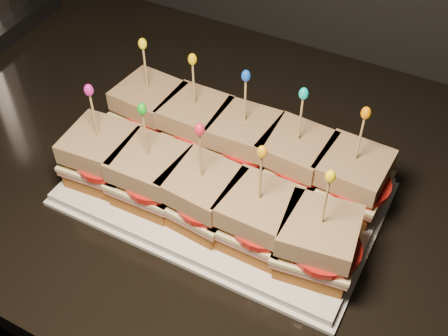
% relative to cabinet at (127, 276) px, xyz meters
% --- Properties ---
extents(cabinet, '(2.49, 0.68, 0.90)m').
position_rel_cabinet_xyz_m(cabinet, '(0.00, 0.00, 0.00)').
color(cabinet, black).
rests_on(cabinet, ground).
extents(granite_slab, '(2.53, 0.72, 0.04)m').
position_rel_cabinet_xyz_m(granite_slab, '(0.00, 0.00, 0.47)').
color(granite_slab, black).
rests_on(granite_slab, cabinet).
extents(platter, '(0.42, 0.26, 0.02)m').
position_rel_cabinet_xyz_m(platter, '(0.29, -0.07, 0.49)').
color(platter, white).
rests_on(platter, granite_slab).
extents(platter_rim, '(0.43, 0.27, 0.01)m').
position_rel_cabinet_xyz_m(platter_rim, '(0.29, -0.07, 0.49)').
color(platter_rim, white).
rests_on(platter_rim, granite_slab).
extents(sandwich_0_bread_bot, '(0.09, 0.09, 0.02)m').
position_rel_cabinet_xyz_m(sandwich_0_bread_bot, '(0.13, -0.01, 0.51)').
color(sandwich_0_bread_bot, brown).
rests_on(sandwich_0_bread_bot, platter).
extents(sandwich_0_ham, '(0.10, 0.10, 0.01)m').
position_rel_cabinet_xyz_m(sandwich_0_ham, '(0.13, -0.01, 0.53)').
color(sandwich_0_ham, '#C56F66').
rests_on(sandwich_0_ham, sandwich_0_bread_bot).
extents(sandwich_0_cheese, '(0.10, 0.10, 0.01)m').
position_rel_cabinet_xyz_m(sandwich_0_cheese, '(0.13, -0.01, 0.54)').
color(sandwich_0_cheese, '#F9EFA4').
rests_on(sandwich_0_cheese, sandwich_0_ham).
extents(sandwich_0_tomato, '(0.08, 0.08, 0.01)m').
position_rel_cabinet_xyz_m(sandwich_0_tomato, '(0.14, -0.01, 0.54)').
color(sandwich_0_tomato, red).
rests_on(sandwich_0_tomato, sandwich_0_cheese).
extents(sandwich_0_bread_top, '(0.09, 0.09, 0.03)m').
position_rel_cabinet_xyz_m(sandwich_0_bread_top, '(0.13, -0.01, 0.56)').
color(sandwich_0_bread_top, brown).
rests_on(sandwich_0_bread_top, sandwich_0_tomato).
extents(sandwich_0_pick, '(0.00, 0.00, 0.09)m').
position_rel_cabinet_xyz_m(sandwich_0_pick, '(0.13, -0.01, 0.61)').
color(sandwich_0_pick, tan).
rests_on(sandwich_0_pick, sandwich_0_bread_top).
extents(sandwich_0_frill, '(0.01, 0.01, 0.02)m').
position_rel_cabinet_xyz_m(sandwich_0_frill, '(0.13, -0.01, 0.65)').
color(sandwich_0_frill, yellow).
rests_on(sandwich_0_frill, sandwich_0_pick).
extents(sandwich_1_bread_bot, '(0.09, 0.09, 0.02)m').
position_rel_cabinet_xyz_m(sandwich_1_bread_bot, '(0.21, -0.01, 0.51)').
color(sandwich_1_bread_bot, brown).
rests_on(sandwich_1_bread_bot, platter).
extents(sandwich_1_ham, '(0.09, 0.09, 0.01)m').
position_rel_cabinet_xyz_m(sandwich_1_ham, '(0.21, -0.01, 0.53)').
color(sandwich_1_ham, '#C56F66').
rests_on(sandwich_1_ham, sandwich_1_bread_bot).
extents(sandwich_1_cheese, '(0.10, 0.09, 0.01)m').
position_rel_cabinet_xyz_m(sandwich_1_cheese, '(0.21, -0.01, 0.54)').
color(sandwich_1_cheese, '#F9EFA4').
rests_on(sandwich_1_cheese, sandwich_1_ham).
extents(sandwich_1_tomato, '(0.08, 0.08, 0.01)m').
position_rel_cabinet_xyz_m(sandwich_1_tomato, '(0.22, -0.01, 0.54)').
color(sandwich_1_tomato, red).
rests_on(sandwich_1_tomato, sandwich_1_cheese).
extents(sandwich_1_bread_top, '(0.09, 0.09, 0.03)m').
position_rel_cabinet_xyz_m(sandwich_1_bread_top, '(0.21, -0.01, 0.56)').
color(sandwich_1_bread_top, brown).
rests_on(sandwich_1_bread_top, sandwich_1_tomato).
extents(sandwich_1_pick, '(0.00, 0.00, 0.09)m').
position_rel_cabinet_xyz_m(sandwich_1_pick, '(0.21, -0.01, 0.61)').
color(sandwich_1_pick, tan).
rests_on(sandwich_1_pick, sandwich_1_bread_top).
extents(sandwich_1_frill, '(0.01, 0.01, 0.02)m').
position_rel_cabinet_xyz_m(sandwich_1_frill, '(0.21, -0.01, 0.65)').
color(sandwich_1_frill, '#EDBB05').
rests_on(sandwich_1_frill, sandwich_1_pick).
extents(sandwich_2_bread_bot, '(0.09, 0.09, 0.02)m').
position_rel_cabinet_xyz_m(sandwich_2_bread_bot, '(0.29, -0.01, 0.51)').
color(sandwich_2_bread_bot, brown).
rests_on(sandwich_2_bread_bot, platter).
extents(sandwich_2_ham, '(0.10, 0.09, 0.01)m').
position_rel_cabinet_xyz_m(sandwich_2_ham, '(0.29, -0.01, 0.53)').
color(sandwich_2_ham, '#C56F66').
rests_on(sandwich_2_ham, sandwich_2_bread_bot).
extents(sandwich_2_cheese, '(0.10, 0.10, 0.01)m').
position_rel_cabinet_xyz_m(sandwich_2_cheese, '(0.29, -0.01, 0.54)').
color(sandwich_2_cheese, '#F9EFA4').
rests_on(sandwich_2_cheese, sandwich_2_ham).
extents(sandwich_2_tomato, '(0.08, 0.08, 0.01)m').
position_rel_cabinet_xyz_m(sandwich_2_tomato, '(0.30, -0.01, 0.54)').
color(sandwich_2_tomato, red).
rests_on(sandwich_2_tomato, sandwich_2_cheese).
extents(sandwich_2_bread_top, '(0.09, 0.09, 0.03)m').
position_rel_cabinet_xyz_m(sandwich_2_bread_top, '(0.29, -0.01, 0.56)').
color(sandwich_2_bread_top, brown).
rests_on(sandwich_2_bread_top, sandwich_2_tomato).
extents(sandwich_2_pick, '(0.00, 0.00, 0.09)m').
position_rel_cabinet_xyz_m(sandwich_2_pick, '(0.29, -0.01, 0.61)').
color(sandwich_2_pick, tan).
rests_on(sandwich_2_pick, sandwich_2_bread_top).
extents(sandwich_2_frill, '(0.01, 0.01, 0.02)m').
position_rel_cabinet_xyz_m(sandwich_2_frill, '(0.29, -0.01, 0.65)').
color(sandwich_2_frill, blue).
rests_on(sandwich_2_frill, sandwich_2_pick).
extents(sandwich_3_bread_bot, '(0.09, 0.09, 0.02)m').
position_rel_cabinet_xyz_m(sandwich_3_bread_bot, '(0.36, -0.01, 0.51)').
color(sandwich_3_bread_bot, brown).
rests_on(sandwich_3_bread_bot, platter).
extents(sandwich_3_ham, '(0.10, 0.10, 0.01)m').
position_rel_cabinet_xyz_m(sandwich_3_ham, '(0.36, -0.01, 0.53)').
color(sandwich_3_ham, '#C56F66').
rests_on(sandwich_3_ham, sandwich_3_bread_bot).
extents(sandwich_3_cheese, '(0.10, 0.10, 0.01)m').
position_rel_cabinet_xyz_m(sandwich_3_cheese, '(0.36, -0.01, 0.54)').
color(sandwich_3_cheese, '#F9EFA4').
rests_on(sandwich_3_cheese, sandwich_3_ham).
extents(sandwich_3_tomato, '(0.08, 0.08, 0.01)m').
position_rel_cabinet_xyz_m(sandwich_3_tomato, '(0.38, -0.01, 0.54)').
color(sandwich_3_tomato, red).
rests_on(sandwich_3_tomato, sandwich_3_cheese).
extents(sandwich_3_bread_top, '(0.09, 0.09, 0.03)m').
position_rel_cabinet_xyz_m(sandwich_3_bread_top, '(0.36, -0.01, 0.56)').
color(sandwich_3_bread_top, brown).
rests_on(sandwich_3_bread_top, sandwich_3_tomato).
extents(sandwich_3_pick, '(0.00, 0.00, 0.09)m').
position_rel_cabinet_xyz_m(sandwich_3_pick, '(0.36, -0.01, 0.61)').
color(sandwich_3_pick, tan).
rests_on(sandwich_3_pick, sandwich_3_bread_top).
extents(sandwich_3_frill, '(0.01, 0.01, 0.02)m').
position_rel_cabinet_xyz_m(sandwich_3_frill, '(0.36, -0.01, 0.65)').
color(sandwich_3_frill, '#05C8C9').
rests_on(sandwich_3_frill, sandwich_3_pick).
extents(sandwich_4_bread_bot, '(0.09, 0.09, 0.02)m').
position_rel_cabinet_xyz_m(sandwich_4_bread_bot, '(0.44, -0.01, 0.51)').
color(sandwich_4_bread_bot, brown).
rests_on(sandwich_4_bread_bot, platter).
extents(sandwich_4_ham, '(0.10, 0.09, 0.01)m').
position_rel_cabinet_xyz_m(sandwich_4_ham, '(0.44, -0.01, 0.53)').
color(sandwich_4_ham, '#C56F66').
rests_on(sandwich_4_ham, sandwich_4_bread_bot).
extents(sandwich_4_cheese, '(0.10, 0.10, 0.01)m').
position_rel_cabinet_xyz_m(sandwich_4_cheese, '(0.44, -0.01, 0.54)').
color(sandwich_4_cheese, '#F9EFA4').
rests_on(sandwich_4_cheese, sandwich_4_ham).
extents(sandwich_4_tomato, '(0.08, 0.08, 0.01)m').
position_rel_cabinet_xyz_m(sandwich_4_tomato, '(0.46, -0.01, 0.54)').
color(sandwich_4_tomato, red).
rests_on(sandwich_4_tomato, sandwich_4_cheese).
extents(sandwich_4_bread_top, '(0.09, 0.09, 0.03)m').
position_rel_cabinet_xyz_m(sandwich_4_bread_top, '(0.44, -0.01, 0.56)').
color(sandwich_4_bread_top, brown).
rests_on(sandwich_4_bread_top, sandwich_4_tomato).
extents(sandwich_4_pick, '(0.00, 0.00, 0.09)m').
position_rel_cabinet_xyz_m(sandwich_4_pick, '(0.44, -0.01, 0.61)').
color(sandwich_4_pick, tan).
rests_on(sandwich_4_pick, sandwich_4_bread_top).
extents(sandwich_4_frill, '(0.01, 0.01, 0.02)m').
position_rel_cabinet_xyz_m(sandwich_4_frill, '(0.44, -0.01, 0.65)').
color(sandwich_4_frill, orange).
rests_on(sandwich_4_frill, sandwich_4_pick).
extents(sandwich_5_bread_bot, '(0.09, 0.09, 0.02)m').
position_rel_cabinet_xyz_m(sandwich_5_bread_bot, '(0.13, -0.13, 0.51)').
color(sandwich_5_bread_bot, brown).
rests_on(sandwich_5_bread_bot, platter).
extents(sandwich_5_ham, '(0.10, 0.10, 0.01)m').
position_rel_cabinet_xyz_m(sandwich_5_ham, '(0.13, -0.13, 0.53)').
color(sandwich_5_ham, '#C56F66').
rests_on(sandwich_5_ham, sandwich_5_bread_bot).
extents(sandwich_5_cheese, '(0.10, 0.10, 0.01)m').
position_rel_cabinet_xyz_m(sandwich_5_cheese, '(0.13, -0.13, 0.54)').
color(sandwich_5_cheese, '#F9EFA4').
rests_on(sandwich_5_cheese, sandwich_5_ham).
extents(sandwich_5_tomato, '(0.08, 0.08, 0.01)m').
position_rel_cabinet_xyz_m(sandwich_5_tomato, '(0.14, -0.13, 0.54)').
color(sandwich_5_tomato, red).
rests_on(sandwich_5_tomato, sandwich_5_cheese).
extents(sandwich_5_bread_top, '(0.09, 0.09, 0.03)m').
position_rel_cabinet_xyz_m(sandwich_5_bread_top, '(0.13, -0.13, 0.56)').
color(sandwich_5_bread_top, brown).
rests_on(sandwich_5_bread_top, sandwich_5_tomato).
extents(sandwich_5_pick, '(0.00, 0.00, 0.09)m').
position_rel_cabinet_xyz_m(sandwich_5_pick, '(0.13, -0.13, 0.61)').
color(sandwich_5_pick, tan).
rests_on(sandwich_5_pick, sandwich_5_bread_top).
extents(sandwich_5_frill, '(0.01, 0.01, 0.02)m').
position_rel_cabinet_xyz_m(sandwich_5_frill, '(0.13, -0.13, 0.65)').
color(sandwich_5_frill, '#C4198F').
rests_on(sandwich_5_frill, sandwich_5_pick).
extents(sandwich_6_bread_bot, '(0.09, 0.09, 0.02)m').
position_rel_cabinet_xyz_m(sandwich_6_bread_bot, '(0.21, -0.13, 0.51)').
color(sandwich_6_bread_bot, brown).
rests_on(sandwich_6_bread_bot, platter).
extents(sandwich_6_ham, '(0.10, 0.09, 0.01)m').
position_rel_cabinet_xyz_m(sandwich_6_ham, '(0.21, -0.13, 0.53)').
color(sandwich_6_ham, '#C56F66').
rests_on(sandwich_6_ham, sandwich_6_bread_bot).
extents(sandwich_6_cheese, '(0.10, 0.09, 0.01)m').
position_rel_cabinet_xyz_m(sandwich_6_cheese, '(0.21, -0.13, 0.54)').
color(sandwich_6_cheese, '#F9EFA4').
rests_on(sandwich_6_cheese, sandwich_6_ham).
extents(sandwich_6_tomato, '(0.08, 0.08, 0.01)m').
position_rel_cabinet_xyz_m(sandwich_6_tomato, '(0.22, -0.13, 0.54)').
color(sandwich_6_tomato, red).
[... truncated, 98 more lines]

